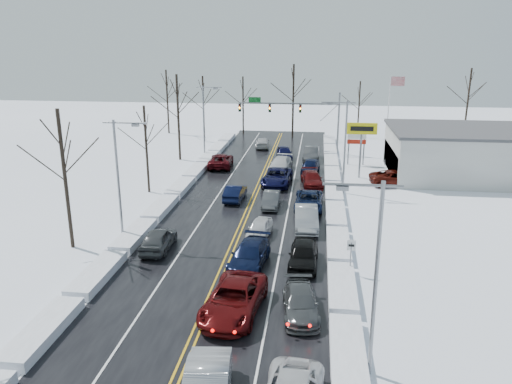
# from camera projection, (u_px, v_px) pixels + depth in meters

# --- Properties ---
(ground) EXTENTS (160.00, 160.00, 0.00)m
(ground) POSITION_uv_depth(u_px,v_px,m) (242.00, 225.00, 40.51)
(ground) COLOR white
(ground) RESTS_ON ground
(road_surface) EXTENTS (14.00, 84.00, 0.01)m
(road_surface) POSITION_uv_depth(u_px,v_px,m) (245.00, 216.00, 42.41)
(road_surface) COLOR black
(road_surface) RESTS_ON ground
(snow_bank_left) EXTENTS (1.63, 72.00, 0.60)m
(snow_bank_left) POSITION_uv_depth(u_px,v_px,m) (159.00, 213.00, 43.30)
(snow_bank_left) COLOR white
(snow_bank_left) RESTS_ON ground
(snow_bank_right) EXTENTS (1.63, 72.00, 0.60)m
(snow_bank_right) POSITION_uv_depth(u_px,v_px,m) (336.00, 220.00, 41.51)
(snow_bank_right) COLOR white
(snow_bank_right) RESTS_ON ground
(traffic_signal_mast) EXTENTS (13.28, 0.39, 8.00)m
(traffic_signal_mast) POSITION_uv_depth(u_px,v_px,m) (300.00, 111.00, 65.08)
(traffic_signal_mast) COLOR slate
(traffic_signal_mast) RESTS_ON ground
(tires_plus_sign) EXTENTS (3.20, 0.34, 6.00)m
(tires_plus_sign) POSITION_uv_depth(u_px,v_px,m) (362.00, 132.00, 53.00)
(tires_plus_sign) COLOR slate
(tires_plus_sign) RESTS_ON ground
(used_vehicles_sign) EXTENTS (2.20, 0.22, 4.65)m
(used_vehicles_sign) POSITION_uv_depth(u_px,v_px,m) (357.00, 137.00, 59.19)
(used_vehicles_sign) COLOR slate
(used_vehicles_sign) RESTS_ON ground
(speed_limit_sign) EXTENTS (0.55, 0.09, 2.35)m
(speed_limit_sign) POSITION_uv_depth(u_px,v_px,m) (351.00, 251.00, 31.47)
(speed_limit_sign) COLOR slate
(speed_limit_sign) RESTS_ON ground
(flagpole) EXTENTS (1.87, 1.20, 10.00)m
(flagpole) POSITION_uv_depth(u_px,v_px,m) (390.00, 107.00, 65.48)
(flagpole) COLOR silver
(flagpole) RESTS_ON ground
(dealership_building) EXTENTS (20.40, 12.40, 5.30)m
(dealership_building) POSITION_uv_depth(u_px,v_px,m) (485.00, 153.00, 54.00)
(dealership_building) COLOR beige
(dealership_building) RESTS_ON ground
(streetlight_se) EXTENTS (3.20, 0.25, 9.00)m
(streetlight_se) POSITION_uv_depth(u_px,v_px,m) (372.00, 266.00, 20.90)
(streetlight_se) COLOR slate
(streetlight_se) RESTS_ON ground
(streetlight_ne) EXTENTS (3.20, 0.25, 9.00)m
(streetlight_ne) POSITION_uv_depth(u_px,v_px,m) (343.00, 140.00, 47.48)
(streetlight_ne) COLOR slate
(streetlight_ne) RESTS_ON ground
(streetlight_sw) EXTENTS (3.20, 0.25, 9.00)m
(streetlight_sw) POSITION_uv_depth(u_px,v_px,m) (120.00, 171.00, 36.14)
(streetlight_sw) COLOR slate
(streetlight_sw) RESTS_ON ground
(streetlight_nw) EXTENTS (3.20, 0.25, 9.00)m
(streetlight_nw) POSITION_uv_depth(u_px,v_px,m) (205.00, 115.00, 62.73)
(streetlight_nw) COLOR slate
(streetlight_nw) RESTS_ON ground
(tree_left_b) EXTENTS (4.00, 4.00, 10.00)m
(tree_left_b) POSITION_uv_depth(u_px,v_px,m) (62.00, 153.00, 34.13)
(tree_left_b) COLOR #2D231C
(tree_left_b) RESTS_ON ground
(tree_left_c) EXTENTS (3.40, 3.40, 8.50)m
(tree_left_c) POSITION_uv_depth(u_px,v_px,m) (145.00, 132.00, 47.61)
(tree_left_c) COLOR #2D231C
(tree_left_c) RESTS_ON ground
(tree_left_d) EXTENTS (4.20, 4.20, 10.50)m
(tree_left_d) POSITION_uv_depth(u_px,v_px,m) (178.00, 101.00, 60.58)
(tree_left_d) COLOR #2D231C
(tree_left_d) RESTS_ON ground
(tree_left_e) EXTENTS (3.80, 3.80, 9.50)m
(tree_left_e) POSITION_uv_depth(u_px,v_px,m) (203.00, 96.00, 72.13)
(tree_left_e) COLOR #2D231C
(tree_left_e) RESTS_ON ground
(tree_far_a) EXTENTS (4.00, 4.00, 10.00)m
(tree_far_a) POSITION_uv_depth(u_px,v_px,m) (167.00, 89.00, 78.57)
(tree_far_a) COLOR #2D231C
(tree_far_a) RESTS_ON ground
(tree_far_b) EXTENTS (3.60, 3.60, 9.00)m
(tree_far_b) POSITION_uv_depth(u_px,v_px,m) (243.00, 94.00, 78.31)
(tree_far_b) COLOR #2D231C
(tree_far_b) RESTS_ON ground
(tree_far_c) EXTENTS (4.40, 4.40, 11.00)m
(tree_far_c) POSITION_uv_depth(u_px,v_px,m) (293.00, 87.00, 75.06)
(tree_far_c) COLOR #2D231C
(tree_far_c) RESTS_ON ground
(tree_far_d) EXTENTS (3.40, 3.40, 8.50)m
(tree_far_d) POSITION_uv_depth(u_px,v_px,m) (359.00, 98.00, 75.82)
(tree_far_d) COLOR #2D231C
(tree_far_d) RESTS_ON ground
(tree_far_e) EXTENTS (4.20, 4.20, 10.50)m
(tree_far_e) POSITION_uv_depth(u_px,v_px,m) (469.00, 90.00, 74.00)
(tree_far_e) COLOR #2D231C
(tree_far_e) RESTS_ON ground
(queued_car_2) EXTENTS (3.41, 6.33, 1.69)m
(queued_car_2) POSITION_uv_depth(u_px,v_px,m) (234.00, 313.00, 27.42)
(queued_car_2) COLOR #4E0A0B
(queued_car_2) RESTS_ON ground
(queued_car_3) EXTENTS (2.69, 5.50, 1.54)m
(queued_car_3) POSITION_uv_depth(u_px,v_px,m) (249.00, 266.00, 33.14)
(queued_car_3) COLOR black
(queued_car_3) RESTS_ON ground
(queued_car_4) EXTENTS (2.00, 4.05, 1.33)m
(queued_car_4) POSITION_uv_depth(u_px,v_px,m) (260.00, 236.00, 38.12)
(queued_car_4) COLOR silver
(queued_car_4) RESTS_ON ground
(queued_car_5) EXTENTS (1.44, 4.12, 1.36)m
(queued_car_5) POSITION_uv_depth(u_px,v_px,m) (271.00, 207.00, 44.92)
(queued_car_5) COLOR #3E4043
(queued_car_5) RESTS_ON ground
(queued_car_6) EXTENTS (3.08, 6.11, 1.66)m
(queued_car_6) POSITION_uv_depth(u_px,v_px,m) (277.00, 185.00, 51.76)
(queued_car_6) COLOR black
(queued_car_6) RESTS_ON ground
(queued_car_7) EXTENTS (2.80, 5.61, 1.57)m
(queued_car_7) POSITION_uv_depth(u_px,v_px,m) (280.00, 171.00, 57.18)
(queued_car_7) COLOR silver
(queued_car_7) RESTS_ON ground
(queued_car_8) EXTENTS (2.48, 4.91, 1.60)m
(queued_car_8) POSITION_uv_depth(u_px,v_px,m) (284.00, 159.00, 62.98)
(queued_car_8) COLOR black
(queued_car_8) RESTS_ON ground
(queued_car_11) EXTENTS (2.36, 4.82, 1.35)m
(queued_car_11) POSITION_uv_depth(u_px,v_px,m) (300.00, 314.00, 27.28)
(queued_car_11) COLOR #414446
(queued_car_11) RESTS_ON ground
(queued_car_12) EXTENTS (1.99, 4.73, 1.60)m
(queued_car_12) POSITION_uv_depth(u_px,v_px,m) (303.00, 265.00, 33.20)
(queued_car_12) COLOR black
(queued_car_12) RESTS_ON ground
(queued_car_13) EXTENTS (2.10, 5.26, 1.70)m
(queued_car_13) POSITION_uv_depth(u_px,v_px,m) (306.00, 228.00, 39.85)
(queued_car_13) COLOR gray
(queued_car_13) RESTS_ON ground
(queued_car_14) EXTENTS (2.50, 5.30, 1.46)m
(queued_car_14) POSITION_uv_depth(u_px,v_px,m) (308.00, 208.00, 44.45)
(queued_car_14) COLOR black
(queued_car_14) RESTS_ON ground
(queued_car_15) EXTENTS (2.63, 5.13, 1.42)m
(queued_car_15) POSITION_uv_depth(u_px,v_px,m) (312.00, 186.00, 51.43)
(queued_car_15) COLOR #47090A
(queued_car_15) RESTS_ON ground
(queued_car_16) EXTENTS (2.34, 4.72, 1.55)m
(queued_car_16) POSITION_uv_depth(u_px,v_px,m) (310.00, 173.00, 56.52)
(queued_car_16) COLOR black
(queued_car_16) RESTS_ON ground
(queued_car_17) EXTENTS (2.02, 5.12, 1.66)m
(queued_car_17) POSITION_uv_depth(u_px,v_px,m) (311.00, 160.00, 62.42)
(queued_car_17) COLOR #393B3E
(queued_car_17) RESTS_ON ground
(oncoming_car_0) EXTENTS (1.70, 4.46, 1.45)m
(oncoming_car_0) POSITION_uv_depth(u_px,v_px,m) (235.00, 200.00, 46.88)
(oncoming_car_0) COLOR black
(oncoming_car_0) RESTS_ON ground
(oncoming_car_1) EXTENTS (3.04, 5.85, 1.58)m
(oncoming_car_1) POSITION_uv_depth(u_px,v_px,m) (221.00, 167.00, 59.08)
(oncoming_car_1) COLOR #43080D
(oncoming_car_1) RESTS_ON ground
(oncoming_car_2) EXTENTS (2.29, 4.80, 1.35)m
(oncoming_car_2) POSITION_uv_depth(u_px,v_px,m) (262.00, 148.00, 69.69)
(oncoming_car_2) COLOR silver
(oncoming_car_2) RESTS_ON ground
(oncoming_car_3) EXTENTS (1.92, 4.63, 1.57)m
(oncoming_car_3) POSITION_uv_depth(u_px,v_px,m) (159.00, 249.00, 35.74)
(oncoming_car_3) COLOR #3B3E40
(oncoming_car_3) RESTS_ON ground
(parked_car_0) EXTENTS (5.91, 3.26, 1.57)m
(parked_car_0) POSITION_uv_depth(u_px,v_px,m) (397.00, 185.00, 51.54)
(parked_car_0) COLOR #440E09
(parked_car_0) RESTS_ON ground
(parked_car_1) EXTENTS (3.01, 5.99, 1.67)m
(parked_car_1) POSITION_uv_depth(u_px,v_px,m) (419.00, 178.00, 54.32)
(parked_car_1) COLOR #444749
(parked_car_1) RESTS_ON ground
(parked_car_2) EXTENTS (2.06, 4.89, 1.65)m
(parked_car_2) POSITION_uv_depth(u_px,v_px,m) (395.00, 169.00, 58.29)
(parked_car_2) COLOR #47494D
(parked_car_2) RESTS_ON ground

